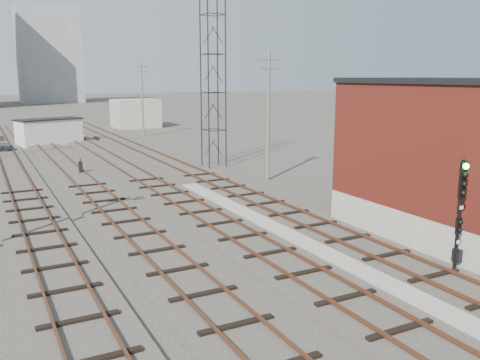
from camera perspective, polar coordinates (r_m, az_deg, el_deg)
ground at (r=64.15m, az=-16.87°, el=4.56°), size 320.00×320.00×0.00m
track_right at (r=44.58m, az=-8.59°, el=2.17°), size 3.20×90.00×0.39m
track_mid_right at (r=43.47m, az=-13.58°, el=1.74°), size 3.20×90.00×0.39m
track_mid_left at (r=42.72m, az=-18.79°, el=1.27°), size 3.20×90.00×0.39m
track_left at (r=42.33m, az=-24.13°, el=0.79°), size 3.20×90.00×0.39m
platform_curb at (r=21.83m, az=8.24°, el=-7.70°), size 0.90×28.00×0.26m
brick_building at (r=24.39m, az=24.82°, el=1.87°), size 6.54×12.20×7.22m
lattice_tower at (r=41.38m, az=-3.04°, el=11.85°), size 1.60×1.60×15.00m
utility_pole_right_a at (r=35.72m, az=3.18°, el=7.56°), size 1.80×0.24×9.00m
utility_pole_right_b at (r=63.36m, az=-10.94°, el=9.12°), size 1.80×0.24×9.00m
apartment_right at (r=154.02m, az=-20.67°, el=12.98°), size 16.00×12.00×26.00m
shed_right at (r=75.72m, az=-11.67°, el=7.34°), size 6.00×6.00×4.00m
signal_mast at (r=20.13m, az=23.51°, el=-2.86°), size 0.40×0.42×4.36m
switch_stand at (r=39.90m, az=-17.46°, el=1.35°), size 0.29×0.29×1.22m
site_trailer at (r=58.96m, az=-20.62°, el=5.13°), size 7.27×4.76×2.82m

